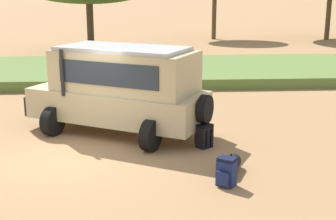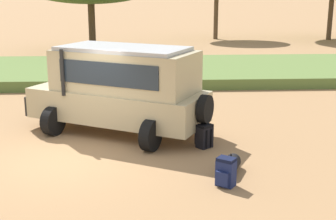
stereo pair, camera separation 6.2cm
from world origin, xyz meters
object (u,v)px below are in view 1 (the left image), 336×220
Objects in this scene: safari_vehicle at (121,88)px; backpack_cluster_center at (204,136)px; backpack_beside_front_wheel at (226,172)px; duffel_bag_low_black_case at (231,165)px.

safari_vehicle is 8.63× the size of backpack_cluster_center.
backpack_cluster_center is (2.15, -1.35, -0.99)m from safari_vehicle.
backpack_beside_front_wheel reaches higher than duffel_bag_low_black_case.
duffel_bag_low_black_case is (2.51, -3.07, -1.12)m from safari_vehicle.
backpack_cluster_center is at bearing 93.03° from backpack_beside_front_wheel.
backpack_cluster_center reaches higher than backpack_beside_front_wheel.
safari_vehicle is 6.02× the size of duffel_bag_low_black_case.
backpack_cluster_center is at bearing -32.18° from safari_vehicle.
safari_vehicle is 4.12m from duffel_bag_low_black_case.
duffel_bag_low_black_case is (0.23, 0.70, -0.12)m from backpack_beside_front_wheel.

